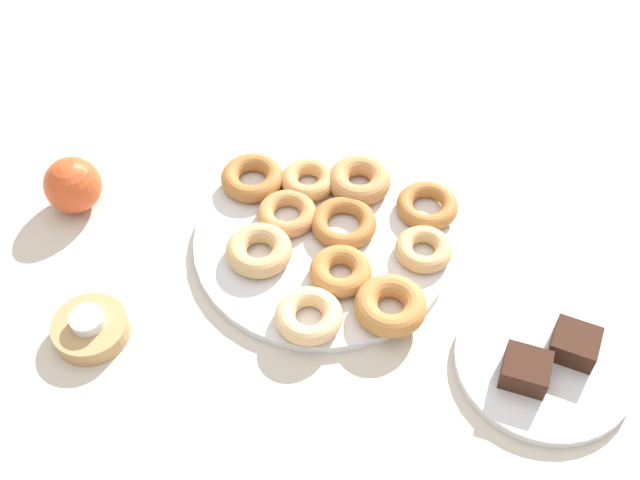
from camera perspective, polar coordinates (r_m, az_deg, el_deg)
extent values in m
plane|color=beige|center=(1.07, 0.20, -0.25)|extent=(2.40, 2.40, 0.00)
cylinder|color=silver|center=(1.07, 0.21, -0.02)|extent=(0.35, 0.35, 0.01)
torus|color=#BC7A3D|center=(1.01, 1.50, -2.26)|extent=(0.11, 0.11, 0.03)
torus|color=tan|center=(1.12, -0.86, 4.34)|extent=(0.09, 0.09, 0.02)
torus|color=#C6844C|center=(1.12, 2.85, 4.33)|extent=(0.10, 0.10, 0.03)
torus|color=tan|center=(1.04, -4.41, -0.74)|extent=(0.12, 0.12, 0.03)
torus|color=#AD6B33|center=(1.12, -4.90, 4.49)|extent=(0.12, 0.12, 0.03)
torus|color=#BC7A3D|center=(0.98, 5.11, -4.73)|extent=(0.11, 0.11, 0.03)
torus|color=#EABC84|center=(0.97, -1.06, -5.46)|extent=(0.10, 0.10, 0.03)
torus|color=#AD6B33|center=(1.10, 7.73, 2.47)|extent=(0.10, 0.10, 0.02)
torus|color=#C6844C|center=(1.08, -2.39, 1.91)|extent=(0.11, 0.11, 0.02)
torus|color=#AD6B33|center=(1.07, 1.72, 1.23)|extent=(0.12, 0.12, 0.02)
torus|color=tan|center=(1.05, 7.48, -0.67)|extent=(0.11, 0.11, 0.02)
cylinder|color=silver|center=(1.00, 15.82, -8.49)|extent=(0.21, 0.21, 0.01)
cube|color=#381E14|center=(0.99, 17.88, -7.14)|extent=(0.06, 0.06, 0.03)
cube|color=#381E14|center=(0.96, 14.61, -9.04)|extent=(0.06, 0.06, 0.03)
cylinder|color=tan|center=(1.02, -16.19, -6.18)|extent=(0.09, 0.09, 0.02)
cylinder|color=silver|center=(1.00, -16.44, -5.56)|extent=(0.04, 0.04, 0.01)
sphere|color=#CC4C23|center=(1.14, -17.39, 3.80)|extent=(0.08, 0.08, 0.08)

